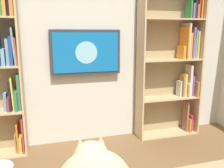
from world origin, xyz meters
The scene contains 3 objects.
wall_back centered at (0.00, -2.23, 1.35)m, with size 4.52×0.06×2.70m, color beige.
bookshelf_left centered at (-1.27, -2.07, 1.11)m, with size 0.92×0.28×2.22m.
wall_mounted_tv centered at (0.00, -2.15, 1.23)m, with size 0.91×0.07×0.58m.
Camera 1 is at (0.55, 0.95, 1.47)m, focal length 38.37 mm.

